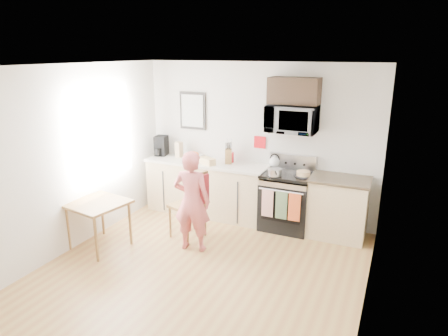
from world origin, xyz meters
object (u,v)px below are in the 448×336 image
at_px(range, 286,202).
at_px(chair, 194,197).
at_px(cake, 303,174).
at_px(microwave, 292,119).
at_px(dining_table, 98,208).
at_px(person, 192,201).

xyz_separation_m(range, chair, (-1.14, -0.98, 0.24)).
height_order(chair, cake, chair).
height_order(range, chair, range).
bearing_deg(cake, microwave, 145.33).
distance_m(range, dining_table, 2.88).
xyz_separation_m(microwave, dining_table, (-2.28, -1.86, -1.15)).
bearing_deg(person, cake, -146.16).
bearing_deg(microwave, person, -126.96).
distance_m(person, cake, 1.76).
distance_m(range, microwave, 1.33).
bearing_deg(chair, cake, 49.00).
distance_m(microwave, chair, 1.91).
distance_m(range, cake, 0.59).
height_order(range, microwave, microwave).
relative_size(microwave, chair, 0.72).
distance_m(dining_table, cake, 3.07).
bearing_deg(person, chair, -76.20).
bearing_deg(dining_table, cake, 33.46).
bearing_deg(person, microwave, -135.68).
relative_size(person, chair, 1.38).
relative_size(person, dining_table, 1.96).
bearing_deg(microwave, range, -89.94).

